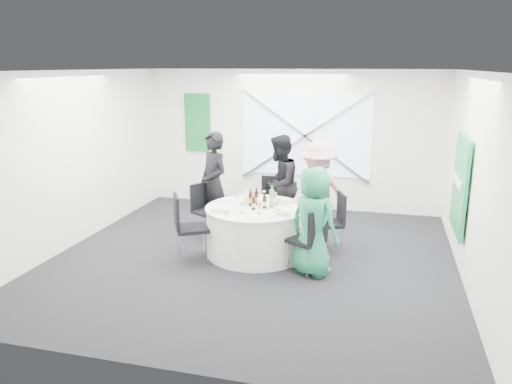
% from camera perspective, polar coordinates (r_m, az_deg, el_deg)
% --- Properties ---
extents(floor, '(6.00, 6.00, 0.00)m').
position_cam_1_polar(floor, '(7.71, -0.38, -7.57)').
color(floor, black).
rests_on(floor, ground).
extents(ceiling, '(6.00, 6.00, 0.00)m').
position_cam_1_polar(ceiling, '(7.16, -0.42, 13.71)').
color(ceiling, white).
rests_on(ceiling, wall_back).
extents(wall_back, '(6.00, 0.00, 6.00)m').
position_cam_1_polar(wall_back, '(10.19, 4.03, 5.96)').
color(wall_back, white).
rests_on(wall_back, floor).
extents(wall_front, '(6.00, 0.00, 6.00)m').
position_cam_1_polar(wall_front, '(4.58, -10.27, -4.74)').
color(wall_front, white).
rests_on(wall_front, floor).
extents(wall_left, '(0.00, 6.00, 6.00)m').
position_cam_1_polar(wall_left, '(8.58, -20.17, 3.53)').
color(wall_left, white).
rests_on(wall_left, floor).
extents(wall_right, '(0.00, 6.00, 6.00)m').
position_cam_1_polar(wall_right, '(7.16, 23.48, 1.21)').
color(wall_right, white).
rests_on(wall_right, floor).
extents(window_panel, '(2.60, 0.03, 1.60)m').
position_cam_1_polar(window_panel, '(10.09, 5.68, 6.41)').
color(window_panel, white).
rests_on(window_panel, wall_back).
extents(window_brace_a, '(2.63, 0.05, 1.84)m').
position_cam_1_polar(window_brace_a, '(10.05, 5.64, 6.38)').
color(window_brace_a, silver).
rests_on(window_brace_a, window_panel).
extents(window_brace_b, '(2.63, 0.05, 1.84)m').
position_cam_1_polar(window_brace_b, '(10.05, 5.64, 6.38)').
color(window_brace_b, silver).
rests_on(window_brace_b, window_panel).
extents(green_banner, '(0.55, 0.04, 1.20)m').
position_cam_1_polar(green_banner, '(10.66, -6.72, 7.89)').
color(green_banner, '#146726').
rests_on(green_banner, wall_back).
extents(green_sign, '(0.05, 1.20, 1.40)m').
position_cam_1_polar(green_sign, '(7.77, 22.28, 0.77)').
color(green_sign, '#198B45').
rests_on(green_sign, wall_right).
extents(banquet_table, '(1.56, 1.56, 0.76)m').
position_cam_1_polar(banquet_table, '(7.76, 0.00, -4.43)').
color(banquet_table, silver).
rests_on(banquet_table, floor).
extents(chair_back, '(0.45, 0.46, 0.96)m').
position_cam_1_polar(chair_back, '(8.85, 1.79, -0.83)').
color(chair_back, black).
rests_on(chair_back, floor).
extents(chair_back_left, '(0.57, 0.57, 0.91)m').
position_cam_1_polar(chair_back_left, '(8.59, -5.94, -1.58)').
color(chair_back_left, black).
rests_on(chair_back_left, floor).
extents(chair_back_right, '(0.56, 0.55, 0.94)m').
position_cam_1_polar(chair_back_right, '(7.93, 8.89, -2.92)').
color(chair_back_right, black).
rests_on(chair_back_right, floor).
extents(chair_front_right, '(0.60, 0.59, 0.96)m').
position_cam_1_polar(chair_front_right, '(7.03, 6.30, -4.99)').
color(chair_front_right, black).
rests_on(chair_front_right, floor).
extents(chair_front_left, '(0.63, 0.63, 1.02)m').
position_cam_1_polar(chair_front_left, '(7.51, -8.06, -3.45)').
color(chair_front_left, black).
rests_on(chair_front_left, floor).
extents(person_man_back_left, '(0.77, 0.74, 1.78)m').
position_cam_1_polar(person_man_back_left, '(8.62, -4.87, 0.96)').
color(person_man_back_left, black).
rests_on(person_man_back_left, floor).
extents(person_man_back, '(0.53, 0.87, 1.72)m').
position_cam_1_polar(person_man_back, '(8.72, 2.69, 0.94)').
color(person_man_back, black).
rests_on(person_man_back, floor).
extents(person_woman_pink, '(1.17, 1.10, 1.70)m').
position_cam_1_polar(person_woman_pink, '(8.13, 6.96, -0.21)').
color(person_woman_pink, pink).
rests_on(person_woman_pink, floor).
extents(person_woman_green, '(0.90, 0.79, 1.54)m').
position_cam_1_polar(person_woman_green, '(6.96, 6.60, -3.37)').
color(person_woman_green, '#25895A').
rests_on(person_woman_green, floor).
extents(plate_back, '(0.29, 0.29, 0.01)m').
position_cam_1_polar(plate_back, '(8.12, 0.51, -0.72)').
color(plate_back, white).
rests_on(plate_back, banquet_table).
extents(plate_back_left, '(0.28, 0.28, 0.01)m').
position_cam_1_polar(plate_back_left, '(7.99, -3.26, -1.01)').
color(plate_back_left, white).
rests_on(plate_back_left, banquet_table).
extents(plate_back_right, '(0.27, 0.27, 0.04)m').
position_cam_1_polar(plate_back_right, '(7.85, 3.39, -1.22)').
color(plate_back_right, white).
rests_on(plate_back_right, banquet_table).
extents(plate_front_right, '(0.25, 0.25, 0.04)m').
position_cam_1_polar(plate_front_right, '(7.26, 3.14, -2.52)').
color(plate_front_right, white).
rests_on(plate_front_right, banquet_table).
extents(plate_front_left, '(0.27, 0.27, 0.01)m').
position_cam_1_polar(plate_front_left, '(7.46, -4.14, -2.15)').
color(plate_front_left, white).
rests_on(plate_front_left, banquet_table).
extents(napkin, '(0.19, 0.15, 0.05)m').
position_cam_1_polar(napkin, '(7.39, -3.69, -2.04)').
color(napkin, silver).
rests_on(napkin, plate_front_left).
extents(beer_bottle_a, '(0.06, 0.06, 0.27)m').
position_cam_1_polar(beer_bottle_a, '(7.71, -0.66, -0.82)').
color(beer_bottle_a, '#38170A').
rests_on(beer_bottle_a, banquet_table).
extents(beer_bottle_b, '(0.06, 0.06, 0.27)m').
position_cam_1_polar(beer_bottle_b, '(7.77, 0.06, -0.70)').
color(beer_bottle_b, '#38170A').
rests_on(beer_bottle_b, banquet_table).
extents(beer_bottle_c, '(0.06, 0.06, 0.25)m').
position_cam_1_polar(beer_bottle_c, '(7.56, 0.99, -1.18)').
color(beer_bottle_c, '#38170A').
rests_on(beer_bottle_c, banquet_table).
extents(beer_bottle_d, '(0.06, 0.06, 0.24)m').
position_cam_1_polar(beer_bottle_d, '(7.49, -0.27, -1.36)').
color(beer_bottle_d, '#38170A').
rests_on(beer_bottle_d, banquet_table).
extents(green_water_bottle, '(0.08, 0.08, 0.33)m').
position_cam_1_polar(green_water_bottle, '(7.61, 1.83, -0.78)').
color(green_water_bottle, green).
rests_on(green_water_bottle, banquet_table).
extents(clear_water_bottle, '(0.08, 0.08, 0.30)m').
position_cam_1_polar(clear_water_bottle, '(7.65, -1.12, -0.82)').
color(clear_water_bottle, white).
rests_on(clear_water_bottle, banquet_table).
extents(wine_glass_a, '(0.07, 0.07, 0.17)m').
position_cam_1_polar(wine_glass_a, '(7.33, 2.25, -1.46)').
color(wine_glass_a, white).
rests_on(wine_glass_a, banquet_table).
extents(wine_glass_b, '(0.07, 0.07, 0.17)m').
position_cam_1_polar(wine_glass_b, '(7.96, 0.91, -0.17)').
color(wine_glass_b, white).
rests_on(wine_glass_b, banquet_table).
extents(wine_glass_c, '(0.07, 0.07, 0.17)m').
position_cam_1_polar(wine_glass_c, '(7.79, -2.22, -0.50)').
color(wine_glass_c, white).
rests_on(wine_glass_c, banquet_table).
extents(wine_glass_d, '(0.07, 0.07, 0.17)m').
position_cam_1_polar(wine_glass_d, '(7.33, -1.61, -1.45)').
color(wine_glass_d, white).
rests_on(wine_glass_d, banquet_table).
extents(wine_glass_e, '(0.07, 0.07, 0.17)m').
position_cam_1_polar(wine_glass_e, '(7.48, 2.54, -1.14)').
color(wine_glass_e, white).
rests_on(wine_glass_e, banquet_table).
extents(wine_glass_f, '(0.07, 0.07, 0.17)m').
position_cam_1_polar(wine_glass_f, '(7.84, 2.19, -0.41)').
color(wine_glass_f, white).
rests_on(wine_glass_f, banquet_table).
extents(wine_glass_g, '(0.07, 0.07, 0.17)m').
position_cam_1_polar(wine_glass_g, '(7.29, 0.38, -1.54)').
color(wine_glass_g, white).
rests_on(wine_glass_g, banquet_table).
extents(fork_a, '(0.08, 0.14, 0.01)m').
position_cam_1_polar(fork_a, '(8.13, -2.08, -0.76)').
color(fork_a, silver).
rests_on(fork_a, banquet_table).
extents(knife_a, '(0.09, 0.14, 0.01)m').
position_cam_1_polar(knife_a, '(7.92, -3.68, -1.18)').
color(knife_a, silver).
rests_on(knife_a, banquet_table).
extents(fork_b, '(0.11, 0.13, 0.01)m').
position_cam_1_polar(fork_b, '(7.61, -4.31, -1.85)').
color(fork_b, silver).
rests_on(fork_b, banquet_table).
extents(knife_b, '(0.10, 0.13, 0.01)m').
position_cam_1_polar(knife_b, '(7.32, -3.52, -2.50)').
color(knife_b, silver).
rests_on(knife_b, banquet_table).
extents(fork_c, '(0.15, 0.03, 0.01)m').
position_cam_1_polar(fork_c, '(8.10, 2.46, -0.82)').
color(fork_c, silver).
rests_on(fork_c, banquet_table).
extents(knife_c, '(0.15, 0.02, 0.01)m').
position_cam_1_polar(knife_c, '(8.20, -0.04, -0.61)').
color(knife_c, silver).
rests_on(knife_c, banquet_table).
extents(fork_d, '(0.10, 0.13, 0.01)m').
position_cam_1_polar(fork_d, '(7.15, 1.84, -2.89)').
color(fork_d, silver).
rests_on(fork_d, banquet_table).
extents(knife_d, '(0.10, 0.13, 0.01)m').
position_cam_1_polar(knife_d, '(7.35, 3.69, -2.43)').
color(knife_d, silver).
rests_on(knife_d, banquet_table).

